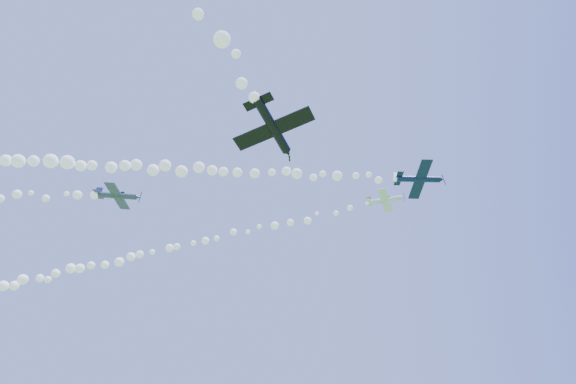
# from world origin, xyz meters

# --- Properties ---
(plane_white) EXTENTS (6.39, 6.75, 2.47)m
(plane_white) POSITION_xyz_m (17.41, 4.31, 52.98)
(plane_white) COLOR white
(smoke_trail_white) EXTENTS (73.57, 22.30, 2.76)m
(smoke_trail_white) POSITION_xyz_m (-21.17, 15.13, 52.69)
(smoke_trail_white) COLOR white
(plane_navy) EXTENTS (7.99, 8.45, 2.16)m
(plane_navy) POSITION_xyz_m (22.23, -0.63, 52.68)
(plane_navy) COLOR #0E1B3E
(smoke_trail_navy) EXTENTS (81.33, 13.57, 3.09)m
(smoke_trail_navy) POSITION_xyz_m (-20.78, -6.47, 52.46)
(smoke_trail_navy) COLOR white
(plane_grey) EXTENTS (6.75, 7.04, 2.58)m
(plane_grey) POSITION_xyz_m (-21.37, -6.81, 46.35)
(plane_grey) COLOR #35404E
(plane_black) EXTENTS (7.15, 6.72, 2.62)m
(plane_black) POSITION_xyz_m (2.62, -28.65, 33.32)
(plane_black) COLOR black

